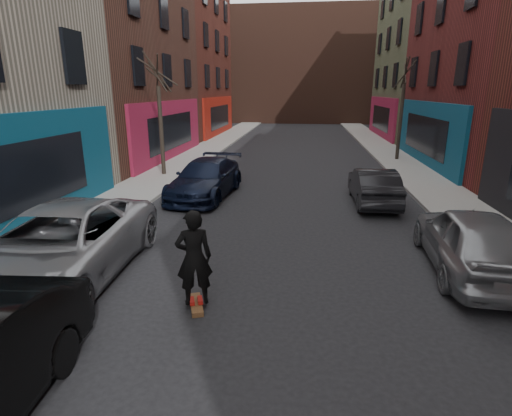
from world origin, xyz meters
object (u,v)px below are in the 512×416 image
(parked_left_far, at_px, (60,246))
(tree_left_far, at_px, (160,106))
(parked_right_far, at_px, (472,240))
(skateboard, at_px, (196,305))
(parked_right_end, at_px, (373,186))
(skateboarder, at_px, (194,258))
(tree_right_far, at_px, (402,100))
(parked_left_end, at_px, (206,178))

(parked_left_far, bearing_deg, tree_left_far, 95.42)
(parked_right_far, xyz_separation_m, skateboard, (-5.94, -2.37, -0.73))
(parked_right_end, relative_size, skateboard, 5.11)
(parked_left_far, height_order, skateboarder, skateboarder)
(tree_right_far, height_order, parked_left_far, tree_right_far)
(parked_left_end, relative_size, parked_right_far, 1.09)
(parked_right_far, height_order, skateboard, parked_right_far)
(skateboard, bearing_deg, parked_left_end, 82.61)
(tree_left_far, xyz_separation_m, parked_right_end, (9.47, -3.80, -2.71))
(tree_right_far, relative_size, parked_right_end, 1.66)
(parked_left_far, relative_size, skateboard, 7.44)
(parked_right_end, bearing_deg, parked_left_far, 42.45)
(tree_right_far, xyz_separation_m, parked_right_end, (-2.93, -9.80, -2.86))
(parked_left_far, bearing_deg, skateboarder, -16.29)
(tree_left_far, height_order, skateboard, tree_left_far)
(tree_left_far, relative_size, skateboard, 8.12)
(tree_left_far, xyz_separation_m, skateboarder, (4.86, -11.92, -2.33))
(parked_left_end, relative_size, skateboard, 6.29)
(tree_left_far, bearing_deg, tree_right_far, 25.82)
(tree_left_far, height_order, skateboarder, tree_left_far)
(tree_left_far, height_order, tree_right_far, tree_right_far)
(tree_left_far, distance_m, parked_right_end, 10.56)
(tree_left_far, bearing_deg, skateboard, -67.80)
(tree_right_far, height_order, parked_left_end, tree_right_far)
(skateboard, xyz_separation_m, skateboarder, (0.00, 0.00, 1.00))
(parked_left_end, height_order, parked_right_far, parked_right_far)
(parked_right_far, relative_size, parked_right_end, 1.13)
(parked_left_far, relative_size, parked_right_far, 1.29)
(parked_right_far, distance_m, skateboard, 6.43)
(skateboard, distance_m, skateboarder, 1.00)
(tree_right_far, xyz_separation_m, parked_left_far, (-10.80, -17.14, -2.70))
(tree_left_far, bearing_deg, skateboarder, -67.80)
(skateboard, height_order, skateboarder, skateboarder)
(tree_right_far, bearing_deg, skateboarder, -112.80)
(parked_left_end, bearing_deg, parked_right_end, 2.44)
(tree_left_far, distance_m, parked_left_end, 5.33)
(parked_left_end, bearing_deg, parked_left_far, -95.49)
(tree_right_far, distance_m, parked_right_end, 10.62)
(tree_right_far, relative_size, skateboarder, 3.58)
(parked_right_far, distance_m, skateboarder, 6.40)
(tree_right_far, distance_m, parked_left_end, 13.67)
(parked_left_far, xyz_separation_m, parked_right_end, (7.87, 7.34, -0.15))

